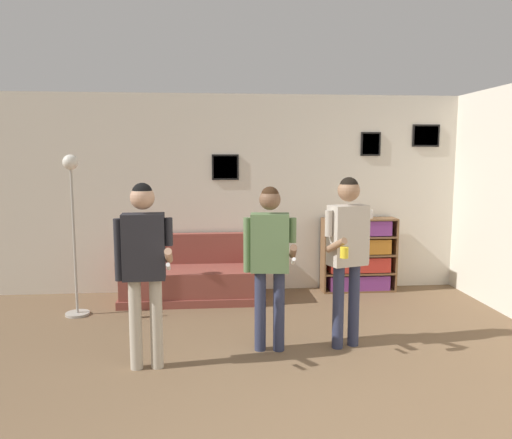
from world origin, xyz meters
name	(u,v)px	position (x,y,z in m)	size (l,w,h in m)	color
wall_back	(262,193)	(0.01, 4.32, 1.35)	(7.91, 0.08, 2.70)	silver
couch	(193,278)	(-0.95, 3.89, 0.28)	(1.84, 0.80, 0.83)	brown
bookshelf	(358,255)	(1.33, 4.10, 0.51)	(1.02, 0.30, 1.02)	brown
floor_lamp	(73,214)	(-2.29, 3.33, 1.20)	(0.28, 0.28, 1.89)	#ADA89E
person_player_foreground_left	(144,257)	(-1.28, 1.75, 1.01)	(0.51, 0.44, 1.65)	#B7AD99
person_player_foreground_center	(270,252)	(-0.15, 2.07, 0.97)	(0.50, 0.48, 1.59)	#2D334C
person_watcher_holding_cup	(348,244)	(0.61, 2.09, 1.03)	(0.48, 0.52, 1.68)	#2D334C
bottle_on_floor	(137,308)	(-1.57, 3.16, 0.12)	(0.06, 0.06, 0.30)	brown
drinking_cup	(370,214)	(1.48, 4.10, 1.08)	(0.08, 0.08, 0.11)	white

